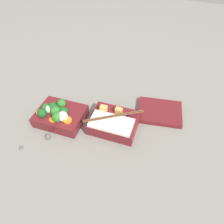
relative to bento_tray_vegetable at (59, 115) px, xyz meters
The scene contains 6 objects.
ground_plane 0.11m from the bento_tray_vegetable, ahead, with size 3.00×3.00×0.00m, color slate.
bento_tray_vegetable is the anchor object (origin of this frame).
bento_tray_rice 0.21m from the bento_tray_vegetable, ahead, with size 0.20×0.14×0.07m.
bento_lid 0.40m from the bento_tray_vegetable, 23.98° to the left, with size 0.17×0.14×0.02m, color maroon.
pebble_0 0.18m from the bento_tray_vegetable, 112.57° to the right, with size 0.02×0.02×0.02m, color #595651.
pebble_1 0.09m from the bento_tray_vegetable, 90.90° to the right, with size 0.02×0.02×0.02m, color #595651.
Camera 1 is at (0.27, -0.49, 0.63)m, focal length 35.00 mm.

